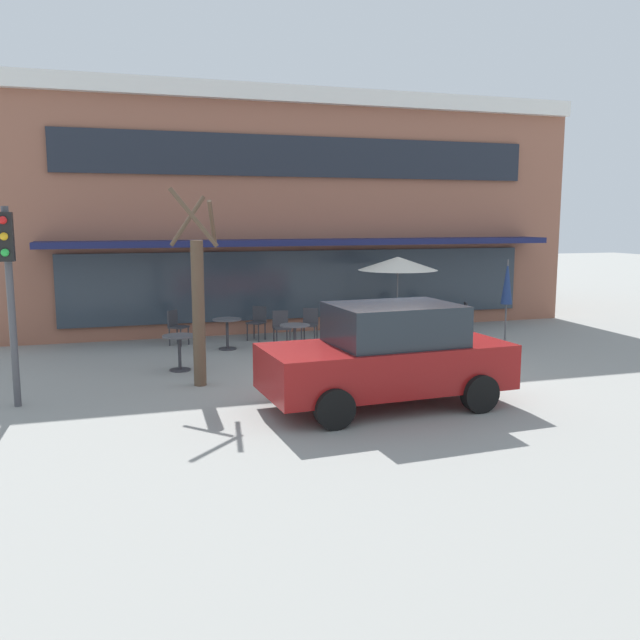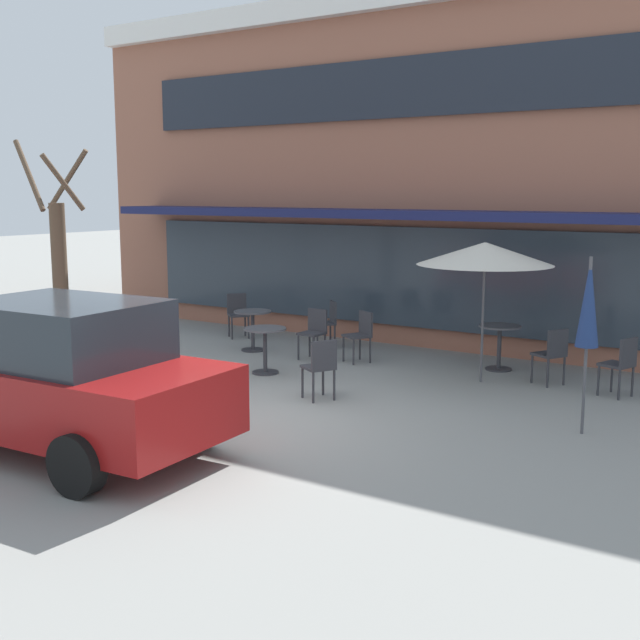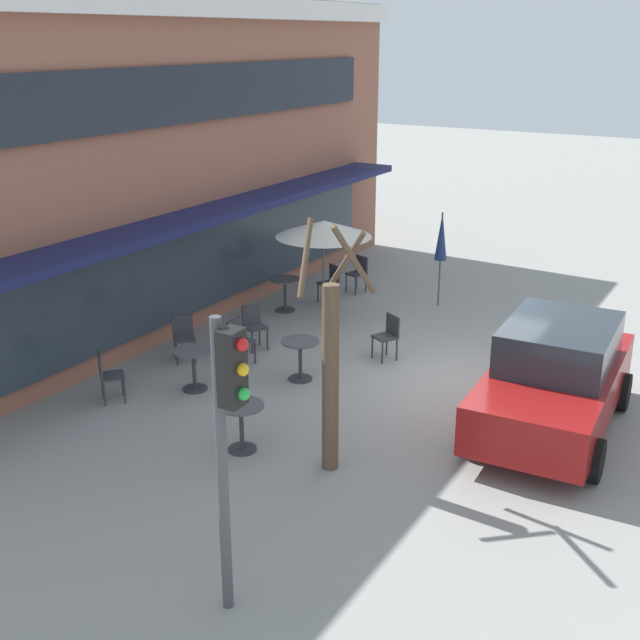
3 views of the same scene
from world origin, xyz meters
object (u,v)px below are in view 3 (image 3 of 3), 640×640
patio_umbrella_cream_folded (324,229)px  cafe_chair_0 (107,373)px  cafe_table_near_wall (241,419)px  cafe_chair_5 (254,323)px  patio_umbrella_green_folded (441,237)px  cafe_chair_4 (239,338)px  cafe_chair_1 (331,281)px  cafe_table_streetside (300,353)px  street_tree (331,366)px  cafe_table_mid_patio (194,363)px  cafe_chair_3 (184,334)px  cafe_chair_6 (388,334)px  cafe_chair_2 (358,271)px  parked_sedan (555,378)px  cafe_table_by_tree (285,289)px  traffic_light_pole (228,421)px

patio_umbrella_cream_folded → cafe_chair_0: bearing=170.7°
cafe_table_near_wall → cafe_chair_5: 4.23m
cafe_table_near_wall → patio_umbrella_green_folded: bearing=1.2°
cafe_chair_4 → cafe_chair_5: (0.82, 0.23, 0.00)m
cafe_chair_0 → cafe_chair_5: 3.41m
cafe_chair_1 → cafe_table_streetside: bearing=-156.9°
cafe_chair_5 → street_tree: (-3.32, -3.70, 1.09)m
cafe_table_mid_patio → cafe_chair_3: bearing=46.9°
cafe_table_near_wall → cafe_table_mid_patio: same height
patio_umbrella_green_folded → cafe_chair_0: (-7.78, 2.81, -1.10)m
cafe_chair_4 → cafe_chair_6: size_ratio=1.00×
cafe_chair_2 → cafe_chair_4: (-5.22, -0.22, 0.00)m
patio_umbrella_cream_folded → cafe_table_streetside: bearing=-156.4°
cafe_table_streetside → patio_umbrella_green_folded: size_ratio=0.35×
cafe_table_near_wall → cafe_chair_2: cafe_chair_2 is taller
cafe_table_near_wall → parked_sedan: (3.13, -3.82, 0.36)m
patio_umbrella_green_folded → cafe_chair_4: patio_umbrella_green_folded is taller
patio_umbrella_green_folded → cafe_chair_4: size_ratio=2.47×
cafe_chair_6 → street_tree: street_tree is taller
patio_umbrella_cream_folded → cafe_chair_4: size_ratio=2.47×
patio_umbrella_green_folded → cafe_chair_6: 3.78m
cafe_chair_0 → cafe_chair_4: size_ratio=1.00×
cafe_chair_0 → cafe_chair_5: size_ratio=1.00×
cafe_chair_6 → parked_sedan: parked_sedan is taller
cafe_table_by_tree → cafe_chair_1: cafe_chair_1 is taller
cafe_chair_5 → cafe_chair_3: bearing=146.3°
cafe_chair_5 → patio_umbrella_cream_folded: bearing=-5.7°
cafe_table_by_tree → traffic_light_pole: size_ratio=0.22×
cafe_chair_2 → street_tree: street_tree is taller
cafe_chair_2 → cafe_chair_5: (-4.40, 0.01, 0.00)m
cafe_table_mid_patio → traffic_light_pole: bearing=-136.6°
cafe_table_near_wall → cafe_table_streetside: size_ratio=1.00×
cafe_chair_2 → cafe_table_near_wall: bearing=-164.1°
traffic_light_pole → cafe_chair_3: bearing=44.1°
cafe_chair_3 → cafe_chair_5: size_ratio=1.00×
cafe_chair_5 → cafe_chair_6: same height
patio_umbrella_green_folded → cafe_chair_6: (-3.59, -0.45, -1.10)m
patio_umbrella_cream_folded → cafe_chair_0: size_ratio=2.47×
parked_sedan → street_tree: 3.83m
patio_umbrella_cream_folded → cafe_chair_1: bearing=21.4°
cafe_table_mid_patio → cafe_chair_3: (0.99, 1.06, 0.01)m
cafe_table_by_tree → cafe_chair_5: (-2.26, -0.73, 0.01)m
cafe_table_mid_patio → cafe_table_by_tree: bearing=12.5°
parked_sedan → cafe_table_streetside: bearing=95.4°
cafe_table_by_tree → cafe_chair_0: (-5.60, -0.04, 0.01)m
patio_umbrella_green_folded → patio_umbrella_cream_folded: (-2.10, 1.88, 0.39)m
cafe_table_mid_patio → parked_sedan: size_ratio=0.18×
parked_sedan → traffic_light_pole: size_ratio=1.26×
cafe_chair_0 → cafe_chair_1: bearing=-4.6°
cafe_table_by_tree → cafe_chair_1: 1.22m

